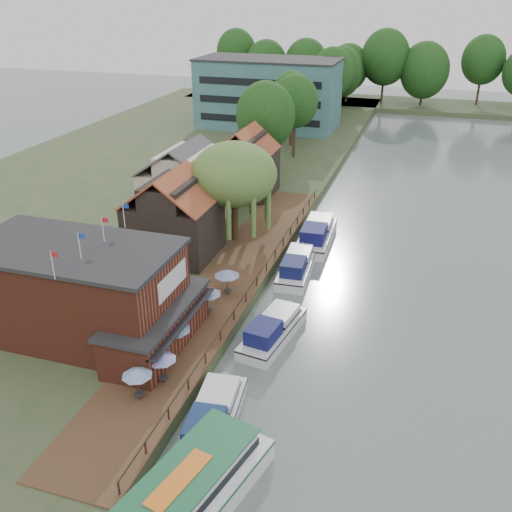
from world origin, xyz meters
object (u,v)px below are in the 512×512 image
(umbrella_4, at_px, (227,282))
(cruiser_1, at_px, (273,327))
(hotel_block, at_px, (269,93))
(cruiser_3, at_px, (317,231))
(umbrella_3, at_px, (208,301))
(cottage_b, at_px, (187,180))
(umbrella_1, at_px, (162,367))
(cruiser_2, at_px, (297,263))
(willow, at_px, (235,193))
(swan, at_px, (173,485))
(tour_boat, at_px, (172,511))
(cottage_c, at_px, (246,162))
(umbrella_0, at_px, (138,384))
(pub, at_px, (99,294))
(cottage_a, at_px, (173,214))
(cruiser_0, at_px, (213,414))
(umbrella_2, at_px, (175,337))

(umbrella_4, xyz_separation_m, cruiser_1, (5.18, -3.80, -1.17))
(hotel_block, height_order, cruiser_3, hotel_block)
(hotel_block, relative_size, umbrella_3, 10.69)
(cottage_b, xyz_separation_m, umbrella_1, (10.77, -28.81, -2.96))
(hotel_block, bearing_deg, cruiser_2, -70.82)
(willow, height_order, swan, willow)
(umbrella_4, relative_size, tour_boat, 0.17)
(cruiser_1, bearing_deg, cottage_c, 120.90)
(cottage_b, relative_size, willow, 0.92)
(cottage_c, relative_size, umbrella_0, 3.58)
(willow, bearing_deg, pub, -99.93)
(umbrella_0, bearing_deg, cruiser_2, 77.35)
(cottage_a, relative_size, cruiser_3, 0.79)
(cottage_c, xyz_separation_m, willow, (3.50, -14.00, 0.96))
(cottage_b, distance_m, cruiser_0, 34.59)
(umbrella_0, bearing_deg, cottage_a, 108.74)
(cottage_b, xyz_separation_m, cruiser_3, (15.32, -0.89, -3.92))
(umbrella_0, xyz_separation_m, tour_boat, (5.92, -7.65, -0.73))
(umbrella_3, height_order, cruiser_2, umbrella_3)
(umbrella_2, height_order, cruiser_2, umbrella_2)
(cottage_b, height_order, tour_boat, cottage_b)
(pub, height_order, umbrella_1, pub)
(pub, bearing_deg, umbrella_1, -29.37)
(pub, bearing_deg, umbrella_2, -2.94)
(willow, relative_size, cruiser_3, 0.96)
(willow, bearing_deg, umbrella_4, -73.85)
(cruiser_0, relative_size, cruiser_1, 1.02)
(pub, xyz_separation_m, cottage_c, (0.00, 34.00, 0.60))
(cottage_a, xyz_separation_m, cottage_b, (-3.00, 10.00, 0.00))
(pub, bearing_deg, cruiser_0, -27.61)
(pub, bearing_deg, cottage_a, 93.81)
(umbrella_1, bearing_deg, pub, 150.63)
(willow, xyz_separation_m, cruiser_1, (8.44, -15.07, -5.09))
(umbrella_2, bearing_deg, pub, 177.06)
(umbrella_1, bearing_deg, swan, -60.91)
(willow, relative_size, umbrella_4, 4.39)
(cruiser_3, bearing_deg, willow, -154.68)
(cottage_a, height_order, swan, cottage_a)
(umbrella_2, distance_m, umbrella_4, 9.07)
(umbrella_3, bearing_deg, cottage_b, 117.74)
(cruiser_0, height_order, cruiser_1, cruiser_0)
(hotel_block, height_order, cottage_b, hotel_block)
(cottage_a, xyz_separation_m, cruiser_2, (12.03, 1.30, -4.10))
(umbrella_0, xyz_separation_m, swan, (4.67, -5.10, -2.07))
(umbrella_0, bearing_deg, umbrella_2, 90.08)
(pub, xyz_separation_m, cruiser_3, (11.32, 24.11, -3.32))
(hotel_block, xyz_separation_m, cottage_a, (7.00, -56.00, -1.90))
(cottage_b, distance_m, willow, 9.07)
(umbrella_0, height_order, cruiser_0, umbrella_0)
(umbrella_1, xyz_separation_m, cruiser_3, (4.55, 27.92, -0.96))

